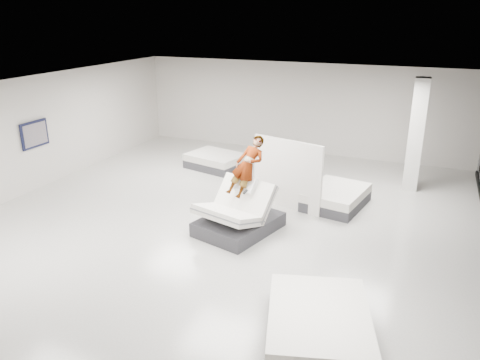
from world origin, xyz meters
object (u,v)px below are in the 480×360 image
(person, at_px, (247,179))
(flat_bed_right_far, at_px, (336,197))
(hero_bed, at_px, (238,216))
(remote, at_px, (245,192))
(column, at_px, (416,135))
(wall_poster, at_px, (35,134))
(divider_panel, at_px, (287,174))
(flat_bed_left_far, at_px, (216,161))
(flat_bed_right_near, at_px, (318,327))

(person, distance_m, flat_bed_right_far, 2.85)
(hero_bed, relative_size, remote, 15.64)
(hero_bed, relative_size, person, 1.45)
(column, bearing_deg, hero_bed, -128.19)
(wall_poster, bearing_deg, divider_panel, 10.75)
(person, bearing_deg, wall_poster, -165.94)
(hero_bed, bearing_deg, remote, -17.94)
(flat_bed_right_far, xyz_separation_m, flat_bed_left_far, (-4.31, 1.68, -0.01))
(hero_bed, height_order, flat_bed_right_far, hero_bed)
(remote, height_order, wall_poster, wall_poster)
(flat_bed_left_far, distance_m, column, 6.20)
(wall_poster, bearing_deg, flat_bed_right_near, -21.62)
(column, relative_size, wall_poster, 3.37)
(flat_bed_right_near, bearing_deg, person, 126.70)
(divider_panel, height_order, flat_bed_left_far, divider_panel)
(remote, xyz_separation_m, flat_bed_right_far, (1.59, 2.46, -0.80))
(person, height_order, remote, person)
(remote, distance_m, flat_bed_right_far, 3.04)
(flat_bed_left_far, bearing_deg, flat_bed_right_far, -21.29)
(person, bearing_deg, flat_bed_right_near, -37.96)
(flat_bed_right_near, bearing_deg, column, 83.59)
(flat_bed_right_near, height_order, flat_bed_left_far, flat_bed_right_near)
(remote, distance_m, flat_bed_left_far, 5.03)
(person, relative_size, wall_poster, 1.59)
(hero_bed, height_order, flat_bed_left_far, hero_bed)
(hero_bed, relative_size, divider_panel, 1.09)
(wall_poster, bearing_deg, column, 21.93)
(column, bearing_deg, divider_panel, -137.50)
(remote, bearing_deg, flat_bed_right_far, 72.53)
(divider_panel, distance_m, flat_bed_left_far, 3.92)
(divider_panel, distance_m, flat_bed_right_far, 1.49)
(person, height_order, divider_panel, divider_panel)
(person, height_order, flat_bed_right_far, person)
(hero_bed, bearing_deg, flat_bed_right_near, -49.56)
(hero_bed, relative_size, flat_bed_right_far, 1.10)
(divider_panel, xyz_separation_m, flat_bed_right_far, (1.19, 0.59, -0.67))
(flat_bed_right_near, distance_m, wall_poster, 9.86)
(remote, relative_size, flat_bed_right_far, 0.07)
(flat_bed_right_far, relative_size, column, 0.62)
(remote, relative_size, flat_bed_right_near, 0.06)
(hero_bed, height_order, wall_poster, wall_poster)
(divider_panel, xyz_separation_m, flat_bed_right_near, (2.06, -4.93, -0.63))
(divider_panel, bearing_deg, flat_bed_right_far, 41.59)
(flat_bed_right_far, bearing_deg, flat_bed_left_far, 158.71)
(remote, xyz_separation_m, flat_bed_left_far, (-2.72, 4.15, -0.81))
(remote, xyz_separation_m, divider_panel, (0.40, 1.87, -0.13))
(divider_panel, distance_m, wall_poster, 7.18)
(flat_bed_right_far, xyz_separation_m, column, (1.72, 2.08, 1.35))
(remote, height_order, divider_panel, divider_panel)
(hero_bed, xyz_separation_m, wall_poster, (-6.41, 0.47, 1.22))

